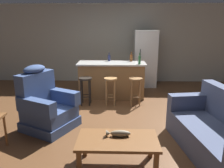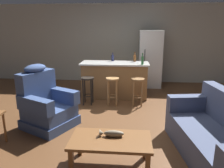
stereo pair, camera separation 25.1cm
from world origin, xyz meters
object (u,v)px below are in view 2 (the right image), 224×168
object	(u,v)px
refrigerator	(150,59)
bar_stool_left	(88,86)
recliner_near_lamp	(46,105)
couch	(218,138)
kitchen_island	(115,80)
bar_stool_middle	(112,86)
bar_stool_right	(138,87)
bottle_tall_green	(142,60)
bottle_wine_dark	(135,58)
coffee_table	(111,143)
fish_figurine	(111,134)
bottle_short_amber	(113,58)

from	to	relation	value
refrigerator	bar_stool_left	bearing A→B (deg)	-131.96
recliner_near_lamp	couch	bearing A→B (deg)	10.41
recliner_near_lamp	refrigerator	size ratio (longest dim) A/B	0.68
kitchen_island	bar_stool_middle	world-z (taller)	kitchen_island
bar_stool_middle	bar_stool_right	distance (m)	0.61
bar_stool_middle	bottle_tall_green	size ratio (longest dim) A/B	2.33
recliner_near_lamp	bar_stool_left	world-z (taller)	recliner_near_lamp
bar_stool_left	bottle_wine_dark	bearing A→B (deg)	36.51
bar_stool_left	bar_stool_right	xyz separation A→B (m)	(1.22, 0.00, 0.00)
bar_stool_middle	bar_stool_right	bearing A→B (deg)	0.00
couch	recliner_near_lamp	xyz separation A→B (m)	(-2.89, 0.86, 0.08)
coffee_table	bottle_wine_dark	size ratio (longest dim) A/B	4.29
bar_stool_middle	bottle_wine_dark	world-z (taller)	bottle_wine_dark
recliner_near_lamp	refrigerator	bearing A→B (deg)	81.53
recliner_near_lamp	bottle_tall_green	world-z (taller)	bottle_tall_green
couch	bottle_wine_dark	size ratio (longest dim) A/B	7.81
recliner_near_lamp	bar_stool_middle	distance (m)	1.73
bar_stool_right	refrigerator	size ratio (longest dim) A/B	0.39
fish_figurine	recliner_near_lamp	xyz separation A→B (m)	(-1.36, 1.10, -0.04)
coffee_table	kitchen_island	size ratio (longest dim) A/B	0.61
bar_stool_left	bar_stool_right	distance (m)	1.22
couch	bottle_tall_green	world-z (taller)	bottle_tall_green
refrigerator	bottle_tall_green	distance (m)	1.48
fish_figurine	bottle_wine_dark	xyz separation A→B (m)	(0.35, 3.23, 0.58)
bar_stool_left	bar_stool_middle	size ratio (longest dim) A/B	1.00
bottle_short_amber	coffee_table	bearing A→B (deg)	-85.67
fish_figurine	bar_stool_left	distance (m)	2.51
bottle_short_amber	couch	bearing A→B (deg)	-59.50
bottle_tall_green	bar_stool_right	bearing A→B (deg)	-105.84
bottle_tall_green	bottle_short_amber	size ratio (longest dim) A/B	1.27
kitchen_island	refrigerator	distance (m)	1.63
fish_figurine	bar_stool_right	distance (m)	2.41
bar_stool_middle	bottle_short_amber	size ratio (longest dim) A/B	2.96
refrigerator	bottle_short_amber	world-z (taller)	refrigerator
fish_figurine	recliner_near_lamp	size ratio (longest dim) A/B	0.28
bottle_wine_dark	bottle_tall_green	bearing A→B (deg)	-67.83
refrigerator	bottle_tall_green	xyz separation A→B (m)	(-0.31, -1.43, 0.18)
bottle_short_amber	bottle_tall_green	bearing A→B (deg)	-32.50
couch	bottle_wine_dark	distance (m)	3.29
refrigerator	bottle_wine_dark	bearing A→B (deg)	-116.91
recliner_near_lamp	refrigerator	xyz separation A→B (m)	(2.21, 3.10, 0.46)
recliner_near_lamp	bar_stool_right	distance (m)	2.19
bar_stool_right	bottle_wine_dark	size ratio (longest dim) A/B	2.65
bottle_wine_dark	couch	bearing A→B (deg)	-68.41
bar_stool_right	bottle_tall_green	size ratio (longest dim) A/B	2.33
fish_figurine	bottle_short_amber	bearing A→B (deg)	94.53
bottle_tall_green	bottle_short_amber	bearing A→B (deg)	147.50
bottle_tall_green	bottle_wine_dark	size ratio (longest dim) A/B	1.14
coffee_table	bottle_short_amber	size ratio (longest dim) A/B	4.78
kitchen_island	refrigerator	xyz separation A→B (m)	(1.03, 1.20, 0.40)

